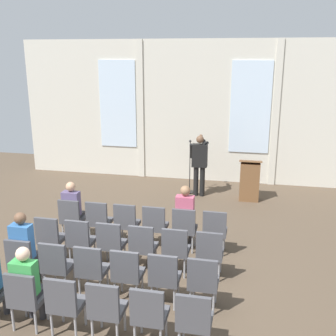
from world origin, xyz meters
TOP-DOWN VIEW (x-y plane):
  - ground_plane at (0.00, 0.00)m, footprint 17.13×17.13m
  - rear_partition at (0.02, 6.58)m, footprint 10.31×0.14m
  - speaker at (0.76, 5.07)m, footprint 0.50×0.69m
  - mic_stand at (0.47, 5.25)m, footprint 0.28×0.28m
  - lectern at (2.16, 5.00)m, footprint 0.60×0.48m
  - chair_r0_c0 at (-1.53, 1.70)m, footprint 0.46×0.44m
  - audience_r0_c0 at (-1.53, 1.78)m, footprint 0.36×0.39m
  - chair_r0_c1 at (-0.92, 1.70)m, footprint 0.46×0.44m
  - chair_r0_c2 at (-0.31, 1.70)m, footprint 0.46×0.44m
  - chair_r0_c3 at (0.31, 1.70)m, footprint 0.46×0.44m
  - chair_r0_c4 at (0.92, 1.70)m, footprint 0.46×0.44m
  - audience_r0_c4 at (0.92, 1.78)m, footprint 0.36×0.39m
  - chair_r0_c5 at (1.53, 1.70)m, footprint 0.46×0.44m
  - chair_r1_c0 at (-1.53, 0.74)m, footprint 0.46×0.44m
  - chair_r1_c1 at (-0.92, 0.74)m, footprint 0.46×0.44m
  - chair_r1_c2 at (-0.31, 0.74)m, footprint 0.46×0.44m
  - chair_r1_c3 at (0.31, 0.74)m, footprint 0.46×0.44m
  - chair_r1_c4 at (0.92, 0.74)m, footprint 0.46×0.44m
  - chair_r1_c5 at (1.53, 0.74)m, footprint 0.46×0.44m
  - chair_r2_c0 at (-1.53, -0.21)m, footprint 0.46×0.44m
  - audience_r2_c0 at (-1.53, -0.13)m, footprint 0.36×0.39m
  - chair_r2_c1 at (-0.92, -0.21)m, footprint 0.46×0.44m
  - chair_r2_c2 at (-0.31, -0.21)m, footprint 0.46×0.44m
  - chair_r2_c3 at (0.31, -0.21)m, footprint 0.46×0.44m
  - chair_r2_c4 at (0.92, -0.21)m, footprint 0.46×0.44m
  - chair_r2_c5 at (1.53, -0.21)m, footprint 0.46×0.44m
  - chair_r3_c1 at (-0.92, -1.17)m, footprint 0.46×0.44m
  - audience_r3_c1 at (-0.92, -1.08)m, footprint 0.36×0.39m
  - chair_r3_c2 at (-0.31, -1.17)m, footprint 0.46×0.44m
  - chair_r3_c3 at (0.31, -1.17)m, footprint 0.46×0.44m
  - chair_r3_c4 at (0.92, -1.17)m, footprint 0.46×0.44m
  - chair_r3_c5 at (1.53, -1.17)m, footprint 0.46×0.44m

SIDE VIEW (x-z plane):
  - ground_plane at x=0.00m, z-range 0.00..0.00m
  - mic_stand at x=0.47m, z-range -0.44..1.11m
  - chair_r0_c0 at x=-1.53m, z-range 0.06..1.00m
  - chair_r0_c1 at x=-0.92m, z-range 0.06..1.00m
  - chair_r0_c2 at x=-0.31m, z-range 0.06..1.00m
  - chair_r0_c3 at x=0.31m, z-range 0.06..1.00m
  - chair_r0_c4 at x=0.92m, z-range 0.06..1.00m
  - chair_r0_c5 at x=1.53m, z-range 0.06..1.00m
  - chair_r1_c0 at x=-1.53m, z-range 0.06..1.00m
  - chair_r1_c1 at x=-0.92m, z-range 0.06..1.00m
  - chair_r1_c2 at x=-0.31m, z-range 0.06..1.00m
  - chair_r1_c3 at x=0.31m, z-range 0.06..1.00m
  - chair_r1_c4 at x=0.92m, z-range 0.06..1.00m
  - chair_r1_c5 at x=1.53m, z-range 0.06..1.00m
  - chair_r2_c0 at x=-1.53m, z-range 0.06..1.00m
  - chair_r2_c1 at x=-0.92m, z-range 0.06..1.00m
  - chair_r2_c2 at x=-0.31m, z-range 0.06..1.00m
  - chair_r2_c3 at x=0.31m, z-range 0.06..1.00m
  - chair_r2_c4 at x=0.92m, z-range 0.06..1.00m
  - chair_r2_c5 at x=1.53m, z-range 0.06..1.00m
  - chair_r3_c1 at x=-0.92m, z-range 0.06..1.00m
  - chair_r3_c2 at x=-0.31m, z-range 0.06..1.00m
  - chair_r3_c3 at x=0.31m, z-range 0.06..1.00m
  - chair_r3_c4 at x=0.92m, z-range 0.06..1.00m
  - chair_r3_c5 at x=1.53m, z-range 0.06..1.00m
  - lectern at x=2.16m, z-range -0.03..1.13m
  - audience_r3_c1 at x=-0.92m, z-range 0.07..1.36m
  - audience_r0_c0 at x=-1.53m, z-range 0.07..1.37m
  - audience_r2_c0 at x=-1.53m, z-range 0.07..1.44m
  - audience_r0_c4 at x=0.92m, z-range 0.07..1.45m
  - speaker at x=0.76m, z-range 0.14..1.87m
  - rear_partition at x=0.02m, z-range 0.01..4.32m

